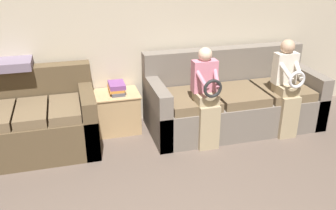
# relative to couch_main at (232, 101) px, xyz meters

# --- Properties ---
(wall_back) EXTENTS (7.17, 0.06, 2.55)m
(wall_back) POSITION_rel_couch_main_xyz_m (-1.32, 0.52, 0.94)
(wall_back) COLOR beige
(wall_back) RESTS_ON ground_plane
(couch_main) EXTENTS (2.22, 0.94, 0.97)m
(couch_main) POSITION_rel_couch_main_xyz_m (0.00, 0.00, 0.00)
(couch_main) COLOR #70665B
(couch_main) RESTS_ON ground_plane
(couch_side) EXTENTS (1.39, 0.92, 0.92)m
(couch_side) POSITION_rel_couch_main_xyz_m (-2.47, 0.02, -0.00)
(couch_side) COLOR brown
(couch_side) RESTS_ON ground_plane
(child_left_seated) EXTENTS (0.29, 0.37, 1.17)m
(child_left_seated) POSITION_rel_couch_main_xyz_m (-0.52, -0.40, 0.31)
(child_left_seated) COLOR tan
(child_left_seated) RESTS_ON ground_plane
(child_right_seated) EXTENTS (0.28, 0.37, 1.20)m
(child_right_seated) POSITION_rel_couch_main_xyz_m (0.52, -0.40, 0.33)
(child_right_seated) COLOR tan
(child_right_seated) RESTS_ON ground_plane
(side_shelf) EXTENTS (0.55, 0.46, 0.51)m
(side_shelf) POSITION_rel_couch_main_xyz_m (-1.48, 0.24, -0.07)
(side_shelf) COLOR tan
(side_shelf) RESTS_ON ground_plane
(book_stack) EXTENTS (0.20, 0.29, 0.14)m
(book_stack) POSITION_rel_couch_main_xyz_m (-1.47, 0.24, 0.25)
(book_stack) COLOR #4C4C56
(book_stack) RESTS_ON side_shelf
(throw_pillow) EXTENTS (0.44, 0.44, 0.10)m
(throw_pillow) POSITION_rel_couch_main_xyz_m (-2.65, 0.35, 0.63)
(throw_pillow) COLOR slate
(throw_pillow) RESTS_ON couch_side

